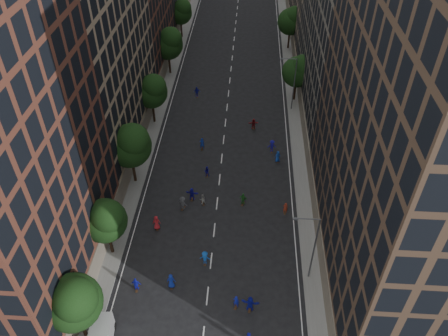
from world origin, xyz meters
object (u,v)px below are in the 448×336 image
skater_0 (171,281)px  skater_1 (236,302)px  streetlamp_near (312,246)px  streetlamp_far (293,81)px

skater_0 → skater_1: skater_0 is taller
streetlamp_near → streetlamp_far: (0.00, 33.00, 0.00)m
skater_0 → skater_1: 7.10m
streetlamp_far → skater_1: bearing=-101.3°
skater_1 → streetlamp_far: bearing=-88.8°
streetlamp_near → skater_0: size_ratio=4.81×
streetlamp_far → skater_0: streetlamp_far is taller
skater_0 → skater_1: bearing=162.7°
streetlamp_far → skater_0: bearing=-112.0°
skater_0 → skater_1: size_ratio=1.12×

